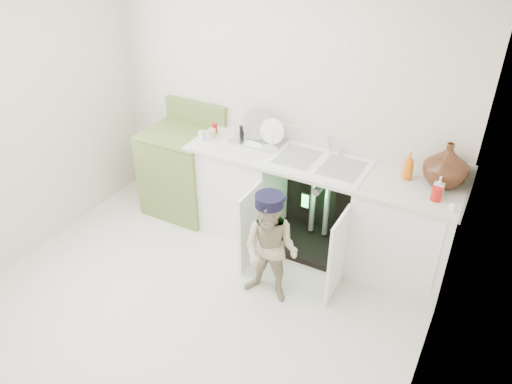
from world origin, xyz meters
TOP-DOWN VIEW (x-y plane):
  - ground at (0.00, 0.00)m, footprint 3.50×3.50m
  - room_shell at (0.00, 0.00)m, footprint 6.00×5.50m
  - counter_run at (0.59, 1.21)m, footprint 2.44×1.02m
  - avocado_stove at (-0.90, 1.18)m, footprint 0.70×0.65m
  - repair_worker at (0.49, 0.41)m, footprint 0.48×0.65m

SIDE VIEW (x-z plane):
  - ground at x=0.00m, z-range 0.00..0.00m
  - avocado_stove at x=-0.90m, z-range -0.10..1.00m
  - counter_run at x=0.59m, z-range -0.15..1.11m
  - repair_worker at x=0.49m, z-range 0.00..0.99m
  - room_shell at x=0.00m, z-range 0.62..1.88m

